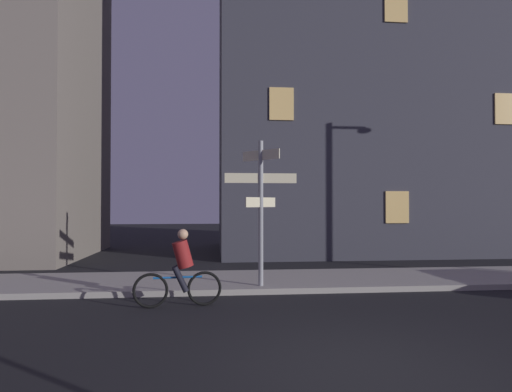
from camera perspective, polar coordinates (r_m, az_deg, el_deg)
The scene contains 5 objects.
ground_plane at distance 6.09m, azimuth 13.81°, elevation -21.57°, with size 80.00×80.00×0.00m, color black.
sidewalk_kerb at distance 11.80m, azimuth 3.80°, elevation -11.10°, with size 40.00×2.87×0.14m, color #9E9991.
signpost at distance 10.50m, azimuth 0.64°, elevation -0.59°, with size 1.77×0.82×3.53m.
cyclist at distance 9.19m, azimuth -9.99°, elevation -9.71°, with size 1.81×0.37×1.61m.
building_right_block at distance 22.26m, azimuth 13.92°, elevation 22.49°, with size 13.15×7.38×22.00m.
Camera 1 is at (-1.88, -5.38, 2.14)m, focal length 30.20 mm.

